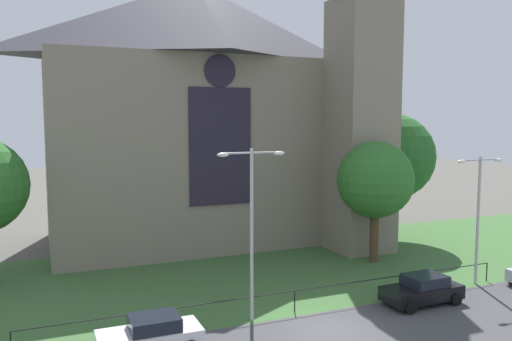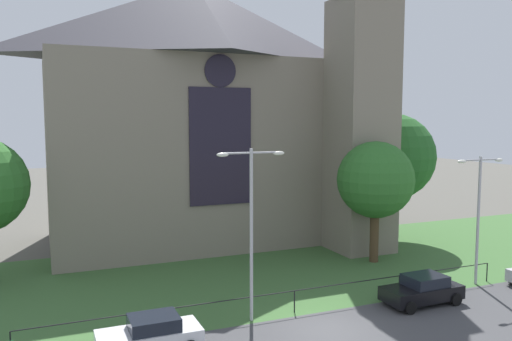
# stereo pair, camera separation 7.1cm
# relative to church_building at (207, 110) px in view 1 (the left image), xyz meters

# --- Properties ---
(ground) EXTENTS (160.00, 160.00, 0.00)m
(ground) POSITION_rel_church_building_xyz_m (-0.39, -9.14, -10.27)
(ground) COLOR #56544C
(grass_verge) EXTENTS (120.00, 20.00, 0.01)m
(grass_verge) POSITION_rel_church_building_xyz_m (-0.39, -11.14, -10.27)
(grass_verge) COLOR #3D6633
(grass_verge) RESTS_ON ground
(church_building) EXTENTS (23.20, 16.20, 26.00)m
(church_building) POSITION_rel_church_building_xyz_m (0.00, 0.00, 0.00)
(church_building) COLOR gray
(church_building) RESTS_ON ground
(iron_railing) EXTENTS (25.51, 0.07, 1.13)m
(iron_railing) POSITION_rel_church_building_xyz_m (-0.77, -16.64, -9.32)
(iron_railing) COLOR black
(iron_railing) RESTS_ON ground
(tree_right_near) EXTENTS (5.11, 5.11, 8.12)m
(tree_right_near) POSITION_rel_church_building_xyz_m (8.32, -10.50, -4.74)
(tree_right_near) COLOR #4C3823
(tree_right_near) RESTS_ON ground
(tree_right_far) EXTENTS (6.78, 6.78, 10.02)m
(tree_right_far) POSITION_rel_church_building_xyz_m (13.35, -5.58, -3.69)
(tree_right_far) COLOR #4C3823
(tree_right_far) RESTS_ON ground
(streetlamp_near) EXTENTS (3.37, 0.26, 8.20)m
(streetlamp_near) POSITION_rel_church_building_xyz_m (-3.12, -16.74, -5.05)
(streetlamp_near) COLOR #B2B2B7
(streetlamp_near) RESTS_ON ground
(streetlamp_far) EXTENTS (3.37, 0.26, 7.45)m
(streetlamp_far) POSITION_rel_church_building_xyz_m (10.97, -16.74, -5.46)
(streetlamp_far) COLOR #B2B2B7
(streetlamp_far) RESTS_ON ground
(parked_car_white) EXTENTS (4.20, 2.03, 1.51)m
(parked_car_white) POSITION_rel_church_building_xyz_m (-8.22, -18.28, -9.53)
(parked_car_white) COLOR silver
(parked_car_white) RESTS_ON ground
(parked_car_black) EXTENTS (4.23, 2.08, 1.51)m
(parked_car_black) POSITION_rel_church_building_xyz_m (5.89, -18.13, -9.53)
(parked_car_black) COLOR black
(parked_car_black) RESTS_ON ground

